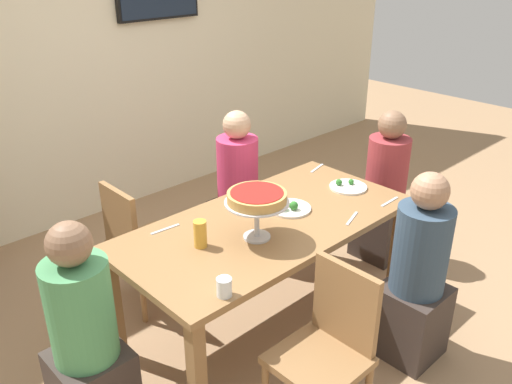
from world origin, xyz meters
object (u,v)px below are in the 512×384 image
at_px(salad_plate_far_diner, 289,207).
at_px(cutlery_fork_near, 317,168).
at_px(diner_near_right, 416,282).
at_px(cutlery_knife_far, 390,202).
at_px(diner_far_right, 238,197).
at_px(beer_glass_amber_tall, 200,234).
at_px(diner_head_east, 385,197).
at_px(chair_far_left, 138,240).
at_px(diner_head_west, 87,347).
at_px(salad_plate_near_diner, 348,186).
at_px(deep_dish_pizza_stand, 257,200).
at_px(cutlery_spare_fork, 248,196).
at_px(cutlery_knife_near, 165,229).
at_px(cutlery_fork_far, 352,218).
at_px(water_glass_clear_near, 224,287).
at_px(chair_near_left, 329,345).
at_px(dining_table, 268,234).

relative_size(salad_plate_far_diner, cutlery_fork_near, 1.42).
distance_m(diner_near_right, cutlery_fork_near, 1.17).
relative_size(diner_near_right, cutlery_knife_far, 6.39).
relative_size(diner_far_right, beer_glass_amber_tall, 7.66).
distance_m(diner_head_east, chair_far_left, 1.82).
height_order(diner_head_west, cutlery_fork_near, diner_head_west).
bearing_deg(salad_plate_near_diner, cutlery_fork_near, 73.21).
bearing_deg(salad_plate_far_diner, deep_dish_pizza_stand, -163.50).
xyz_separation_m(salad_plate_near_diner, cutlery_spare_fork, (-0.56, 0.35, -0.01)).
distance_m(diner_far_right, cutlery_fork_near, 0.62).
relative_size(salad_plate_near_diner, cutlery_knife_near, 1.36).
bearing_deg(diner_near_right, cutlery_fork_far, 6.32).
bearing_deg(beer_glass_amber_tall, water_glass_clear_near, -114.65).
bearing_deg(chair_far_left, beer_glass_amber_tall, -1.21).
xyz_separation_m(diner_far_right, beer_glass_amber_tall, (-0.89, -0.71, 0.32)).
bearing_deg(cutlery_spare_fork, chair_far_left, -27.17).
bearing_deg(beer_glass_amber_tall, salad_plate_near_diner, -3.80).
xyz_separation_m(chair_far_left, deep_dish_pizza_stand, (0.26, -0.82, 0.48)).
relative_size(chair_near_left, cutlery_fork_near, 4.83).
xyz_separation_m(diner_head_west, beer_glass_amber_tall, (0.70, 0.02, 0.32)).
height_order(dining_table, diner_head_west, diner_head_west).
bearing_deg(diner_head_west, cutlery_spare_fork, 12.81).
distance_m(diner_far_right, chair_near_left, 1.67).
distance_m(diner_head_east, cutlery_fork_near, 0.58).
distance_m(deep_dish_pizza_stand, cutlery_fork_near, 1.10).
bearing_deg(diner_head_west, chair_near_left, -42.29).
height_order(chair_near_left, cutlery_knife_far, chair_near_left).
relative_size(diner_near_right, diner_head_west, 1.00).
bearing_deg(cutlery_knife_far, chair_near_left, -161.48).
xyz_separation_m(cutlery_fork_near, cutlery_fork_far, (-0.44, -0.64, 0.00)).
relative_size(diner_far_right, cutlery_knife_far, 6.39).
height_order(dining_table, deep_dish_pizza_stand, deep_dish_pizza_stand).
distance_m(diner_near_right, cutlery_spare_fork, 1.14).
height_order(cutlery_fork_far, cutlery_spare_fork, same).
bearing_deg(beer_glass_amber_tall, dining_table, -5.22).
relative_size(diner_near_right, cutlery_spare_fork, 6.39).
xyz_separation_m(diner_near_right, salad_plate_near_diner, (0.28, 0.72, 0.26)).
xyz_separation_m(beer_glass_amber_tall, cutlery_fork_near, (1.27, 0.28, -0.07)).
distance_m(diner_far_right, water_glass_clear_near, 1.59).
bearing_deg(diner_near_right, salad_plate_far_diner, 16.80).
bearing_deg(salad_plate_near_diner, diner_near_right, -111.40).
relative_size(cutlery_fork_far, cutlery_knife_far, 1.00).
xyz_separation_m(diner_near_right, chair_far_left, (-0.87, 1.48, -0.01)).
bearing_deg(chair_near_left, cutlery_fork_near, -47.00).
height_order(diner_near_right, diner_head_east, same).
bearing_deg(diner_head_west, salad_plate_near_diner, -1.79).
relative_size(dining_table, cutlery_spare_fork, 9.92).
relative_size(water_glass_clear_near, cutlery_fork_near, 0.50).
distance_m(diner_head_west, beer_glass_amber_tall, 0.77).
distance_m(diner_head_east, salad_plate_near_diner, 0.58).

